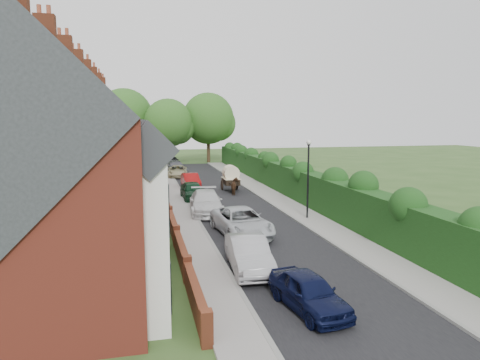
{
  "coord_description": "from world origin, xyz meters",
  "views": [
    {
      "loc": [
        -7.04,
        -21.37,
        6.49
      ],
      "look_at": [
        -0.22,
        7.65,
        2.2
      ],
      "focal_mm": 32.0,
      "sensor_mm": 36.0,
      "label": 1
    }
  ],
  "objects_px": {
    "car_navy": "(309,292)",
    "car_red": "(191,181)",
    "car_white": "(206,202)",
    "lamppost": "(308,169)",
    "car_green": "(192,191)",
    "car_black": "(172,161)",
    "car_grey": "(175,168)",
    "horse": "(235,186)",
    "car_silver_b": "(242,222)",
    "car_beige": "(178,171)",
    "horse_cart": "(231,176)",
    "car_silver_a": "(249,254)"
  },
  "relations": [
    {
      "from": "car_navy",
      "to": "horse",
      "type": "relative_size",
      "value": 2.25
    },
    {
      "from": "car_navy",
      "to": "lamppost",
      "type": "bearing_deg",
      "value": 59.18
    },
    {
      "from": "car_red",
      "to": "car_beige",
      "type": "height_order",
      "value": "car_red"
    },
    {
      "from": "car_white",
      "to": "car_beige",
      "type": "height_order",
      "value": "car_white"
    },
    {
      "from": "lamppost",
      "to": "car_grey",
      "type": "relative_size",
      "value": 1.01
    },
    {
      "from": "car_silver_b",
      "to": "car_green",
      "type": "bearing_deg",
      "value": 91.59
    },
    {
      "from": "car_silver_a",
      "to": "car_green",
      "type": "xyz_separation_m",
      "value": [
        -0.37,
        16.8,
        -0.0
      ]
    },
    {
      "from": "car_white",
      "to": "car_red",
      "type": "relative_size",
      "value": 1.3
    },
    {
      "from": "car_black",
      "to": "horse_cart",
      "type": "relative_size",
      "value": 1.25
    },
    {
      "from": "horse",
      "to": "horse_cart",
      "type": "bearing_deg",
      "value": -80.57
    },
    {
      "from": "lamppost",
      "to": "horse",
      "type": "relative_size",
      "value": 3.06
    },
    {
      "from": "lamppost",
      "to": "car_red",
      "type": "xyz_separation_m",
      "value": [
        -5.84,
        14.66,
        -2.62
      ]
    },
    {
      "from": "car_grey",
      "to": "car_black",
      "type": "distance_m",
      "value": 8.85
    },
    {
      "from": "car_green",
      "to": "car_red",
      "type": "height_order",
      "value": "car_green"
    },
    {
      "from": "car_silver_b",
      "to": "car_navy",
      "type": "bearing_deg",
      "value": -95.53
    },
    {
      "from": "car_white",
      "to": "horse_cart",
      "type": "xyz_separation_m",
      "value": [
        3.58,
        8.59,
        0.57
      ]
    },
    {
      "from": "car_navy",
      "to": "car_grey",
      "type": "bearing_deg",
      "value": 83.2
    },
    {
      "from": "car_grey",
      "to": "horse_cart",
      "type": "relative_size",
      "value": 1.57
    },
    {
      "from": "car_grey",
      "to": "horse",
      "type": "bearing_deg",
      "value": -88.58
    },
    {
      "from": "car_silver_b",
      "to": "horse_cart",
      "type": "bearing_deg",
      "value": 74.8
    },
    {
      "from": "car_silver_b",
      "to": "car_red",
      "type": "xyz_separation_m",
      "value": [
        -0.84,
        17.26,
        -0.07
      ]
    },
    {
      "from": "car_silver_a",
      "to": "horse_cart",
      "type": "height_order",
      "value": "horse_cart"
    },
    {
      "from": "car_red",
      "to": "horse_cart",
      "type": "xyz_separation_m",
      "value": [
        3.31,
        -2.75,
        0.67
      ]
    },
    {
      "from": "car_green",
      "to": "car_beige",
      "type": "distance_m",
      "value": 13.87
    },
    {
      "from": "lamppost",
      "to": "car_green",
      "type": "bearing_deg",
      "value": 126.66
    },
    {
      "from": "car_silver_a",
      "to": "car_grey",
      "type": "distance_m",
      "value": 33.6
    },
    {
      "from": "car_navy",
      "to": "car_white",
      "type": "height_order",
      "value": "car_white"
    },
    {
      "from": "car_silver_b",
      "to": "car_grey",
      "type": "bearing_deg",
      "value": 87.33
    },
    {
      "from": "car_navy",
      "to": "car_red",
      "type": "height_order",
      "value": "car_red"
    },
    {
      "from": "car_green",
      "to": "car_grey",
      "type": "xyz_separation_m",
      "value": [
        0.0,
        16.8,
        0.02
      ]
    },
    {
      "from": "lamppost",
      "to": "car_beige",
      "type": "height_order",
      "value": "lamppost"
    },
    {
      "from": "car_green",
      "to": "car_black",
      "type": "relative_size",
      "value": 1.05
    },
    {
      "from": "lamppost",
      "to": "car_red",
      "type": "relative_size",
      "value": 1.26
    },
    {
      "from": "car_navy",
      "to": "car_red",
      "type": "relative_size",
      "value": 0.92
    },
    {
      "from": "car_green",
      "to": "horse_cart",
      "type": "bearing_deg",
      "value": 39.06
    },
    {
      "from": "car_white",
      "to": "car_grey",
      "type": "bearing_deg",
      "value": 95.69
    },
    {
      "from": "car_red",
      "to": "car_green",
      "type": "bearing_deg",
      "value": -97.33
    },
    {
      "from": "car_navy",
      "to": "car_white",
      "type": "xyz_separation_m",
      "value": [
        -1.11,
        15.76,
        0.13
      ]
    },
    {
      "from": "lamppost",
      "to": "horse_cart",
      "type": "distance_m",
      "value": 12.33
    },
    {
      "from": "car_silver_a",
      "to": "car_beige",
      "type": "distance_m",
      "value": 30.67
    },
    {
      "from": "horse",
      "to": "horse_cart",
      "type": "relative_size",
      "value": 0.52
    },
    {
      "from": "car_silver_b",
      "to": "car_grey",
      "type": "distance_m",
      "value": 28.03
    },
    {
      "from": "car_green",
      "to": "horse",
      "type": "height_order",
      "value": "car_green"
    },
    {
      "from": "car_green",
      "to": "car_grey",
      "type": "distance_m",
      "value": 16.8
    },
    {
      "from": "car_navy",
      "to": "car_black",
      "type": "relative_size",
      "value": 0.93
    },
    {
      "from": "car_silver_b",
      "to": "car_green",
      "type": "height_order",
      "value": "car_silver_b"
    },
    {
      "from": "car_green",
      "to": "car_red",
      "type": "distance_m",
      "value": 6.08
    },
    {
      "from": "car_beige",
      "to": "car_black",
      "type": "xyz_separation_m",
      "value": [
        0.24,
        11.78,
        0.04
      ]
    },
    {
      "from": "car_green",
      "to": "car_silver_b",
      "type": "bearing_deg",
      "value": -84.31
    },
    {
      "from": "car_green",
      "to": "horse",
      "type": "xyz_separation_m",
      "value": [
        3.87,
        1.48,
        -0.01
      ]
    }
  ]
}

